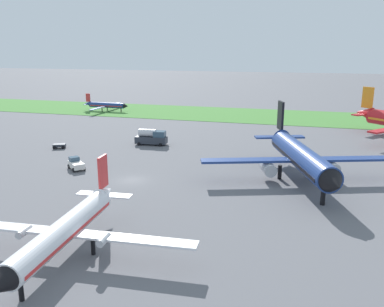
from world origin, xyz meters
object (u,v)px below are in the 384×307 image
at_px(airplane_midfield_jet, 300,156).
at_px(pushback_tug_near_gate, 76,164).
at_px(fuel_truck_midfield, 152,137).
at_px(airplane_taxiing_turboprop, 106,105).
at_px(airplane_foreground_turboprop, 66,229).
at_px(baggage_cart_by_runway, 59,146).

distance_m(airplane_midfield_jet, pushback_tug_near_gate, 36.10).
height_order(pushback_tug_near_gate, fuel_truck_midfield, fuel_truck_midfield).
distance_m(airplane_taxiing_turboprop, airplane_midfield_jet, 82.64).
xyz_separation_m(airplane_taxiing_turboprop, airplane_foreground_turboprop, (40.54, -85.38, 0.81)).
distance_m(airplane_taxiing_turboprop, fuel_truck_midfield, 50.19).
height_order(pushback_tug_near_gate, baggage_cart_by_runway, pushback_tug_near_gate).
bearing_deg(baggage_cart_by_runway, fuel_truck_midfield, 1.92).
height_order(fuel_truck_midfield, baggage_cart_by_runway, fuel_truck_midfield).
xyz_separation_m(airplane_taxiing_turboprop, airplane_midfield_jet, (61.31, -55.38, 1.80)).
bearing_deg(airplane_taxiing_turboprop, baggage_cart_by_runway, -71.28).
distance_m(airplane_midfield_jet, airplane_foreground_turboprop, 36.51).
xyz_separation_m(pushback_tug_near_gate, baggage_cart_by_runway, (-11.15, 12.00, -0.34)).
bearing_deg(airplane_foreground_turboprop, fuel_truck_midfield, -172.49).
bearing_deg(airplane_foreground_turboprop, airplane_midfield_jet, 141.22).
xyz_separation_m(airplane_midfield_jet, airplane_foreground_turboprop, (-20.78, -30.00, -0.99)).
bearing_deg(baggage_cart_by_runway, airplane_taxiing_turboprop, 83.06).
xyz_separation_m(airplane_taxiing_turboprop, baggage_cart_by_runway, (14.41, -47.44, -1.44)).
bearing_deg(fuel_truck_midfield, airplane_taxiing_turboprop, 122.70).
relative_size(airplane_foreground_turboprop, baggage_cart_by_runway, 8.91).
bearing_deg(airplane_foreground_turboprop, pushback_tug_near_gate, -154.07).
relative_size(airplane_taxiing_turboprop, pushback_tug_near_gate, 4.70).
height_order(airplane_taxiing_turboprop, fuel_truck_midfield, airplane_taxiing_turboprop).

